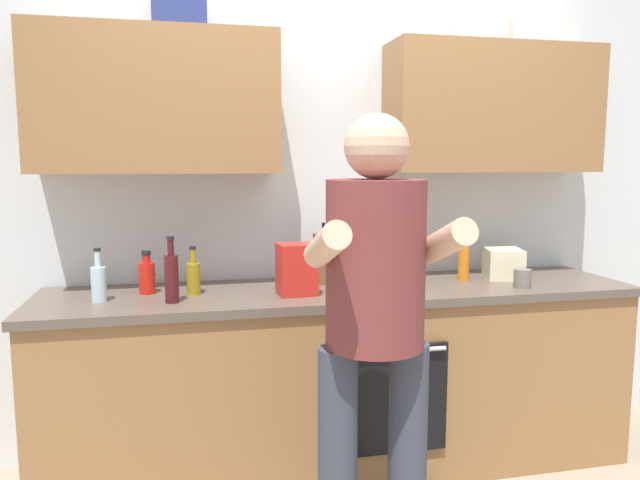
{
  "coord_description": "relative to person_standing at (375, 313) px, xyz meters",
  "views": [
    {
      "loc": [
        -0.72,
        -2.73,
        1.5
      ],
      "look_at": [
        -0.14,
        -0.1,
        1.15
      ],
      "focal_mm": 33.64,
      "sensor_mm": 36.0,
      "label": 1
    }
  ],
  "objects": [
    {
      "name": "grocery_bag_bread",
      "position": [
        0.39,
        0.83,
        0.02
      ],
      "size": [
        0.2,
        0.22,
        0.2
      ],
      "primitive_type": "cube",
      "rotation": [
        0.0,
        0.0,
        -0.19
      ],
      "color": "tan",
      "rests_on": "counter"
    },
    {
      "name": "bottle_wine",
      "position": [
        -0.7,
        0.68,
        0.03
      ],
      "size": [
        0.06,
        0.06,
        0.29
      ],
      "color": "#471419",
      "rests_on": "counter"
    },
    {
      "name": "bottle_hotsauce",
      "position": [
        -0.81,
        0.9,
        -0.0
      ],
      "size": [
        0.07,
        0.07,
        0.2
      ],
      "color": "red",
      "rests_on": "counter"
    },
    {
      "name": "grocery_bag_rice",
      "position": [
        0.98,
        0.88,
        -0.01
      ],
      "size": [
        0.23,
        0.25,
        0.15
      ],
      "primitive_type": "cube",
      "rotation": [
        0.0,
        0.0,
        -0.28
      ],
      "color": "beige",
      "rests_on": "counter"
    },
    {
      "name": "person_standing",
      "position": [
        0.0,
        0.0,
        0.0
      ],
      "size": [
        0.49,
        0.45,
        1.66
      ],
      "color": "#383D4C",
      "rests_on": "ground"
    },
    {
      "name": "back_wall_unit",
      "position": [
        0.1,
        1.09,
        0.51
      ],
      "size": [
        4.0,
        0.38,
        2.5
      ],
      "color": "silver",
      "rests_on": "ground"
    },
    {
      "name": "counter",
      "position": [
        0.1,
        0.81,
        -0.53
      ],
      "size": [
        2.84,
        0.67,
        0.9
      ],
      "color": "olive",
      "rests_on": "ground"
    },
    {
      "name": "grocery_bag_crisps",
      "position": [
        -0.14,
        0.72,
        0.03
      ],
      "size": [
        0.18,
        0.16,
        0.23
      ],
      "primitive_type": "cube",
      "rotation": [
        0.0,
        0.0,
        0.08
      ],
      "color": "red",
      "rests_on": "counter"
    },
    {
      "name": "bottle_oil",
      "position": [
        -0.6,
        0.83,
        -0.0
      ],
      "size": [
        0.06,
        0.06,
        0.22
      ],
      "color": "olive",
      "rests_on": "counter"
    },
    {
      "name": "cup_stoneware",
      "position": [
        0.95,
        0.63,
        -0.04
      ],
      "size": [
        0.08,
        0.08,
        0.09
      ],
      "primitive_type": "cylinder",
      "color": "slate",
      "rests_on": "counter"
    },
    {
      "name": "knife_block",
      "position": [
        0.05,
        0.97,
        0.04
      ],
      "size": [
        0.1,
        0.14,
        0.3
      ],
      "color": "brown",
      "rests_on": "counter"
    },
    {
      "name": "bottle_juice",
      "position": [
        0.75,
        0.87,
        0.02
      ],
      "size": [
        0.06,
        0.06,
        0.25
      ],
      "color": "orange",
      "rests_on": "counter"
    },
    {
      "name": "bottle_water",
      "position": [
        -1.0,
        0.77,
        0.0
      ],
      "size": [
        0.06,
        0.06,
        0.24
      ],
      "color": "silver",
      "rests_on": "counter"
    },
    {
      "name": "ground_plane",
      "position": [
        0.1,
        0.81,
        -0.98
      ],
      "size": [
        12.0,
        12.0,
        0.0
      ],
      "primitive_type": "plane",
      "color": "gray"
    }
  ]
}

